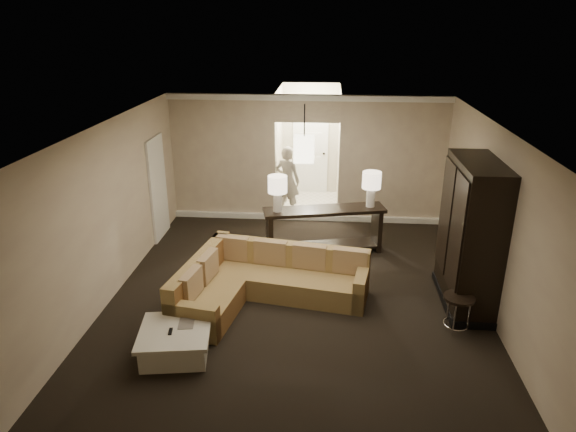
# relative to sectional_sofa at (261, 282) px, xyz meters

# --- Properties ---
(ground) EXTENTS (8.00, 8.00, 0.00)m
(ground) POSITION_rel_sectional_sofa_xyz_m (0.56, -0.37, -0.32)
(ground) COLOR black
(ground) RESTS_ON ground
(wall_back) EXTENTS (6.00, 0.04, 2.80)m
(wall_back) POSITION_rel_sectional_sofa_xyz_m (0.56, 3.63, 1.08)
(wall_back) COLOR beige
(wall_back) RESTS_ON ground
(wall_left) EXTENTS (0.04, 8.00, 2.80)m
(wall_left) POSITION_rel_sectional_sofa_xyz_m (-2.44, -0.37, 1.08)
(wall_left) COLOR beige
(wall_left) RESTS_ON ground
(wall_right) EXTENTS (0.04, 8.00, 2.80)m
(wall_right) POSITION_rel_sectional_sofa_xyz_m (3.56, -0.37, 1.08)
(wall_right) COLOR beige
(wall_right) RESTS_ON ground
(ceiling) EXTENTS (6.00, 8.00, 0.02)m
(ceiling) POSITION_rel_sectional_sofa_xyz_m (0.56, -0.37, 2.48)
(ceiling) COLOR silver
(ceiling) RESTS_ON wall_back
(crown_molding) EXTENTS (6.00, 0.10, 0.12)m
(crown_molding) POSITION_rel_sectional_sofa_xyz_m (0.56, 3.58, 2.41)
(crown_molding) COLOR white
(crown_molding) RESTS_ON wall_back
(baseboard) EXTENTS (6.00, 0.10, 0.12)m
(baseboard) POSITION_rel_sectional_sofa_xyz_m (0.56, 3.58, -0.26)
(baseboard) COLOR white
(baseboard) RESTS_ON ground
(side_door) EXTENTS (0.05, 0.90, 2.10)m
(side_door) POSITION_rel_sectional_sofa_xyz_m (-2.41, 2.43, 0.73)
(side_door) COLOR white
(side_door) RESTS_ON ground
(foyer) EXTENTS (1.44, 2.02, 2.80)m
(foyer) POSITION_rel_sectional_sofa_xyz_m (0.56, 4.97, 0.98)
(foyer) COLOR silver
(foyer) RESTS_ON ground
(sectional_sofa) EXTENTS (3.02, 2.27, 0.81)m
(sectional_sofa) POSITION_rel_sectional_sofa_xyz_m (0.00, 0.00, 0.00)
(sectional_sofa) COLOR brown
(sectional_sofa) RESTS_ON ground
(coffee_table) EXTENTS (1.07, 1.07, 0.40)m
(coffee_table) POSITION_rel_sectional_sofa_xyz_m (-0.97, -1.52, -0.13)
(coffee_table) COLOR white
(coffee_table) RESTS_ON ground
(console_table) EXTENTS (2.38, 1.03, 0.90)m
(console_table) POSITION_rel_sectional_sofa_xyz_m (0.98, 1.92, 0.21)
(console_table) COLOR black
(console_table) RESTS_ON ground
(armoire) EXTENTS (0.70, 1.63, 2.34)m
(armoire) POSITION_rel_sectional_sofa_xyz_m (3.25, 0.20, 0.80)
(armoire) COLOR black
(armoire) RESTS_ON ground
(drink_table) EXTENTS (0.45, 0.45, 0.56)m
(drink_table) POSITION_rel_sectional_sofa_xyz_m (2.96, -0.63, 0.08)
(drink_table) COLOR black
(drink_table) RESTS_ON ground
(table_lamp_left) EXTENTS (0.36, 0.36, 0.69)m
(table_lamp_left) POSITION_rel_sectional_sofa_xyz_m (0.11, 1.72, 1.03)
(table_lamp_left) COLOR white
(table_lamp_left) RESTS_ON console_table
(table_lamp_right) EXTENTS (0.36, 0.36, 0.69)m
(table_lamp_right) POSITION_rel_sectional_sofa_xyz_m (1.86, 2.12, 1.03)
(table_lamp_right) COLOR white
(table_lamp_right) RESTS_ON console_table
(pendant_light) EXTENTS (0.38, 0.38, 1.09)m
(pendant_light) POSITION_rel_sectional_sofa_xyz_m (0.56, 2.33, 1.63)
(pendant_light) COLOR black
(pendant_light) RESTS_ON ceiling
(person) EXTENTS (0.76, 0.63, 1.79)m
(person) POSITION_rel_sectional_sofa_xyz_m (0.11, 3.93, 0.57)
(person) COLOR beige
(person) RESTS_ON ground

